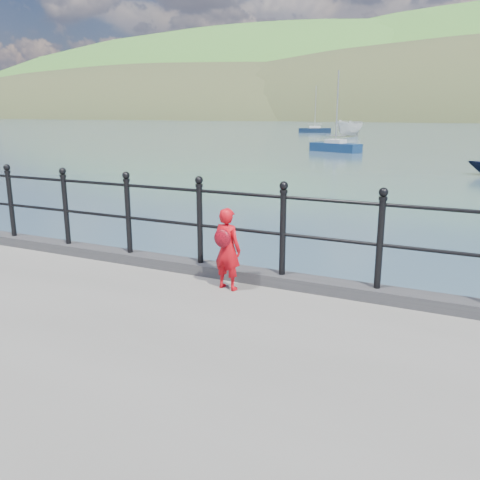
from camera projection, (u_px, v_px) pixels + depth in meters
The scene contains 7 objects.
ground at pixel (244, 343), 7.17m from camera, with size 600.00×600.00×0.00m, color #2D4251.
kerb at pixel (240, 273), 6.77m from camera, with size 60.00×0.30×0.15m, color #28282B.
railing at pixel (240, 218), 6.59m from camera, with size 18.11×0.11×1.20m.
child at pixel (227, 248), 6.28m from camera, with size 0.41×0.34×1.04m.
launch_white at pixel (349, 128), 65.28m from camera, with size 2.07×5.49×2.12m, color silver.
sailboat_port at pixel (335, 148), 40.88m from camera, with size 4.49×2.86×6.47m.
sailboat_left at pixel (315, 130), 77.62m from camera, with size 5.09×2.97×7.09m.
Camera 1 is at (2.80, -5.96, 3.17)m, focal length 38.00 mm.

